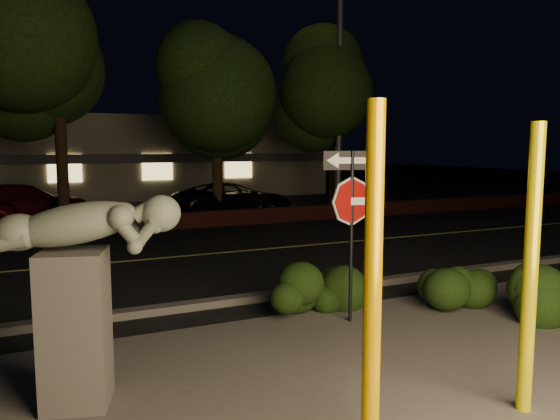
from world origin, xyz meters
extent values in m
plane|color=black|center=(0.00, 10.00, 0.00)|extent=(90.00, 90.00, 0.00)
cube|color=#4C4944|center=(0.00, -1.00, 0.01)|extent=(14.00, 6.00, 0.02)
cube|color=black|center=(0.00, 7.00, 0.01)|extent=(80.00, 8.00, 0.01)
cube|color=#CFC753|center=(0.00, 7.00, 0.02)|extent=(80.00, 0.12, 0.00)
cube|color=#4C4944|center=(0.00, 2.90, 0.06)|extent=(80.00, 0.25, 0.12)
cube|color=#481A17|center=(0.00, 11.30, 0.25)|extent=(40.00, 0.35, 0.50)
cube|color=black|center=(0.00, 17.00, 0.01)|extent=(40.00, 12.00, 0.01)
cube|color=#6A6555|center=(0.00, 25.00, 2.00)|extent=(22.00, 10.00, 4.00)
cube|color=#333338|center=(0.00, 19.90, 2.00)|extent=(22.00, 0.20, 0.40)
cube|color=#FFD87F|center=(-2.00, 19.95, 1.60)|extent=(1.40, 0.08, 1.20)
cube|color=#FFD87F|center=(2.00, 19.95, 1.60)|extent=(1.40, 0.08, 1.20)
cube|color=#FFD87F|center=(6.00, 19.95, 1.60)|extent=(1.40, 0.08, 1.20)
cylinder|color=black|center=(-2.50, 13.20, 2.12)|extent=(0.36, 0.36, 4.25)
ellipsoid|color=black|center=(-2.50, 13.20, 6.07)|extent=(5.20, 5.20, 4.68)
cylinder|color=black|center=(2.50, 12.80, 2.00)|extent=(0.36, 0.36, 4.00)
ellipsoid|color=black|center=(2.50, 12.80, 5.68)|extent=(4.80, 4.80, 4.32)
cylinder|color=black|center=(7.50, 13.30, 1.95)|extent=(0.36, 0.36, 3.90)
ellipsoid|color=black|center=(7.50, 13.30, 5.44)|extent=(4.40, 4.40, 3.96)
cylinder|color=#FFB700|center=(-1.15, -1.81, 1.47)|extent=(0.15, 0.15, 2.95)
cylinder|color=yellow|center=(0.71, -1.73, 1.41)|extent=(0.14, 0.14, 2.81)
cylinder|color=black|center=(0.63, 1.29, 1.26)|extent=(0.05, 0.05, 2.51)
cube|color=white|center=(0.63, 1.29, 1.79)|extent=(0.37, 0.11, 0.11)
cube|color=black|center=(0.63, 1.29, 2.38)|extent=(0.84, 0.22, 0.27)
cube|color=white|center=(0.63, 1.29, 2.38)|extent=(0.53, 0.14, 0.11)
cube|color=#4C4944|center=(-3.22, 0.25, 0.79)|extent=(0.76, 0.76, 1.57)
sphere|color=#606A5C|center=(-2.40, 0.00, 1.92)|extent=(0.37, 0.37, 0.37)
ellipsoid|color=black|center=(0.37, 1.94, 0.45)|extent=(1.90, 1.30, 0.90)
ellipsoid|color=black|center=(2.54, 1.16, 0.49)|extent=(1.63, 1.12, 0.98)
ellipsoid|color=black|center=(3.40, 0.04, 0.46)|extent=(1.45, 1.03, 0.93)
cylinder|color=#4C4D51|center=(6.92, 12.01, 5.27)|extent=(0.21, 0.21, 10.53)
imported|color=#3F0B13|center=(-3.68, 15.12, 0.64)|extent=(4.79, 3.16, 1.29)
imported|color=black|center=(3.36, 13.60, 0.62)|extent=(4.51, 2.22, 1.23)
camera|label=1|loc=(-3.61, -5.31, 2.59)|focal=35.00mm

